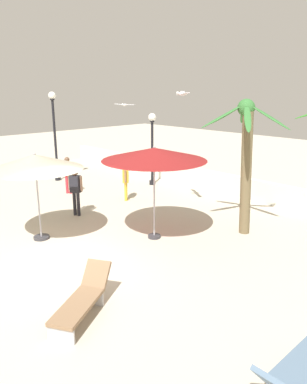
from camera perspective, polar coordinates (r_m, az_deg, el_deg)
ground_plane at (r=10.41m, az=-12.22°, el=-10.55°), size 56.00×56.00×0.00m
boundary_wall at (r=16.03m, az=14.52°, el=0.41°), size 25.20×0.30×0.89m
patio_umbrella_1 at (r=11.53m, az=-17.64°, el=4.34°), size 2.82×2.82×2.69m
patio_umbrella_2 at (r=11.03m, az=0.12°, el=5.77°), size 3.14×3.14×2.89m
palm_tree_1 at (r=11.89m, az=13.95°, el=6.19°), size 2.80×2.50×4.22m
lamp_post_0 at (r=19.07m, az=-14.89°, el=9.40°), size 0.36×0.36×4.33m
lamp_post_1 at (r=17.65m, az=-0.20°, el=7.73°), size 0.36×0.36×3.38m
lounge_chair_0 at (r=8.06m, az=-10.78°, el=-15.66°), size 1.43×1.91×0.84m
lounge_chair_1 at (r=6.68m, az=21.13°, el=-24.01°), size 0.56×1.89×0.84m
guest_0 at (r=13.72m, az=-11.81°, el=0.68°), size 0.51×0.38×1.74m
guest_1 at (r=16.73m, az=-12.96°, el=3.05°), size 0.49×0.39×1.63m
guest_3 at (r=15.36m, az=-4.27°, el=2.03°), size 0.44×0.42×1.53m
seagull_0 at (r=13.12m, az=4.39°, el=14.76°), size 1.19×0.86×0.15m
seagull_1 at (r=18.47m, az=-4.45°, el=13.15°), size 1.19×0.42×0.14m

